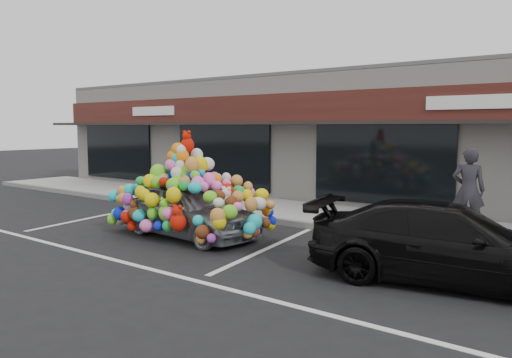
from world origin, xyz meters
The scene contains 10 objects.
ground centered at (0.00, 0.00, 0.00)m, with size 90.00×90.00×0.00m, color black.
shop_building centered at (0.00, 8.44, 2.16)m, with size 24.00×7.20×4.31m.
sidewalk centered at (0.00, 4.00, 0.07)m, with size 26.00×3.00×0.15m, color #9A9A95.
kerb centered at (0.00, 2.50, 0.07)m, with size 26.00×0.18×0.16m, color slate.
parking_stripe_left centered at (-3.20, 0.20, 0.00)m, with size 0.12×4.40×0.01m, color silver.
parking_stripe_mid centered at (2.80, 0.20, 0.00)m, with size 0.12×4.40×0.01m, color silver.
lane_line centered at (2.00, -2.30, 0.00)m, with size 14.00×0.12×0.01m, color silver.
toy_car centered at (0.70, 0.01, 0.78)m, with size 2.71×4.09×2.30m.
black_sedan centered at (6.46, 0.12, 0.65)m, with size 4.48×1.82×1.30m, color black.
pedestrian_a centered at (5.85, 3.71, 1.11)m, with size 0.70×0.46×1.92m, color black.
Camera 1 is at (8.76, -8.07, 2.53)m, focal length 35.00 mm.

